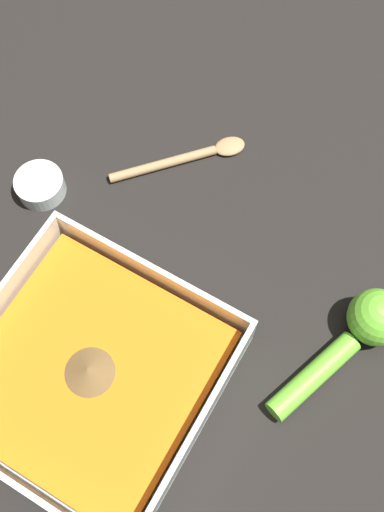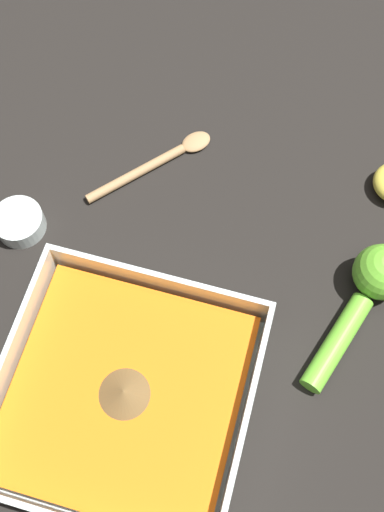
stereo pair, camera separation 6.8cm
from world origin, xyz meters
name	(u,v)px [view 1 (the left image)]	position (x,y,z in m)	size (l,w,h in m)	color
ground_plane	(85,353)	(0.00, 0.00, 0.00)	(4.00, 4.00, 0.00)	black
square_dish	(92,375)	(-0.03, 0.02, 0.02)	(0.26, 0.26, 0.07)	silver
spice_bowl	(40,186)	(0.16, -0.15, 0.01)	(0.06, 0.06, 0.03)	silver
lemon_squeezer	(362,331)	(-0.26, -0.17, 0.03)	(0.10, 0.18, 0.06)	#6BC633
wooden_spoon	(187,158)	(0.03, -0.28, 0.01)	(0.14, 0.15, 0.01)	tan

